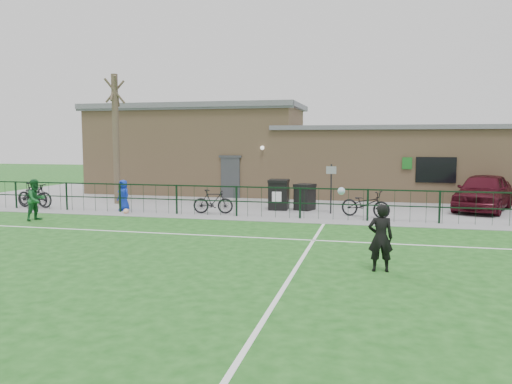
% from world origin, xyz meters
% --- Properties ---
extents(ground, '(90.00, 90.00, 0.00)m').
position_xyz_m(ground, '(0.00, 0.00, 0.00)').
color(ground, '#174F17').
rests_on(ground, ground).
extents(paving_strip, '(34.00, 13.00, 0.02)m').
position_xyz_m(paving_strip, '(0.00, 13.50, 0.01)').
color(paving_strip, gray).
rests_on(paving_strip, ground).
extents(pitch_line_touch, '(28.00, 0.10, 0.01)m').
position_xyz_m(pitch_line_touch, '(0.00, 7.80, 0.00)').
color(pitch_line_touch, white).
rests_on(pitch_line_touch, ground).
extents(pitch_line_mid, '(28.00, 0.10, 0.01)m').
position_xyz_m(pitch_line_mid, '(0.00, 4.00, 0.00)').
color(pitch_line_mid, white).
rests_on(pitch_line_mid, ground).
extents(pitch_line_perp, '(0.10, 16.00, 0.01)m').
position_xyz_m(pitch_line_perp, '(2.00, 0.00, 0.00)').
color(pitch_line_perp, white).
rests_on(pitch_line_perp, ground).
extents(perimeter_fence, '(28.00, 0.10, 1.20)m').
position_xyz_m(perimeter_fence, '(0.00, 8.00, 0.60)').
color(perimeter_fence, black).
rests_on(perimeter_fence, ground).
extents(bare_tree, '(0.30, 0.30, 6.00)m').
position_xyz_m(bare_tree, '(-8.00, 10.50, 3.00)').
color(bare_tree, '#4D3E2F').
rests_on(bare_tree, ground).
extents(wheelie_bin_left, '(0.84, 0.94, 1.20)m').
position_xyz_m(wheelie_bin_left, '(-0.25, 10.25, 0.62)').
color(wheelie_bin_left, black).
rests_on(wheelie_bin_left, paving_strip).
extents(wheelie_bin_right, '(0.90, 0.95, 1.02)m').
position_xyz_m(wheelie_bin_right, '(0.86, 10.35, 0.53)').
color(wheelie_bin_right, black).
rests_on(wheelie_bin_right, paving_strip).
extents(sign_post, '(0.08, 0.08, 2.00)m').
position_xyz_m(sign_post, '(2.02, 9.55, 1.02)').
color(sign_post, black).
rests_on(sign_post, paving_strip).
extents(car_maroon, '(3.40, 4.98, 1.57)m').
position_xyz_m(car_maroon, '(8.21, 11.98, 0.81)').
color(car_maroon, '#460C18').
rests_on(car_maroon, paving_strip).
extents(bicycle_a, '(1.95, 1.09, 0.97)m').
position_xyz_m(bicycle_a, '(-11.33, 8.89, 0.51)').
color(bicycle_a, black).
rests_on(bicycle_a, paving_strip).
extents(bicycle_b, '(1.86, 0.65, 1.10)m').
position_xyz_m(bicycle_b, '(-10.83, 8.33, 0.57)').
color(bicycle_b, black).
rests_on(bicycle_b, paving_strip).
extents(bicycle_d, '(1.67, 0.71, 0.97)m').
position_xyz_m(bicycle_d, '(-2.60, 8.43, 0.51)').
color(bicycle_d, black).
rests_on(bicycle_d, paving_strip).
extents(bicycle_e, '(2.08, 1.36, 1.03)m').
position_xyz_m(bicycle_e, '(3.40, 8.85, 0.54)').
color(bicycle_e, black).
rests_on(bicycle_e, paving_strip).
extents(spectator_child, '(0.74, 0.62, 1.30)m').
position_xyz_m(spectator_child, '(-6.56, 8.40, 0.67)').
color(spectator_child, '#1434C3').
rests_on(spectator_child, paving_strip).
extents(goalkeeper_kick, '(1.51, 3.57, 1.60)m').
position_xyz_m(goalkeeper_kick, '(3.85, 0.91, 0.80)').
color(goalkeeper_kick, black).
rests_on(goalkeeper_kick, ground).
extents(outfield_player, '(0.75, 0.87, 1.54)m').
position_xyz_m(outfield_player, '(-8.52, 5.40, 0.77)').
color(outfield_player, '#1B5F2C').
rests_on(outfield_player, ground).
extents(ball_ground, '(0.22, 0.22, 0.22)m').
position_xyz_m(ball_ground, '(-6.04, 7.61, 0.11)').
color(ball_ground, white).
rests_on(ball_ground, ground).
extents(clubhouse, '(24.25, 5.40, 4.96)m').
position_xyz_m(clubhouse, '(-0.88, 16.50, 2.22)').
color(clubhouse, tan).
rests_on(clubhouse, ground).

